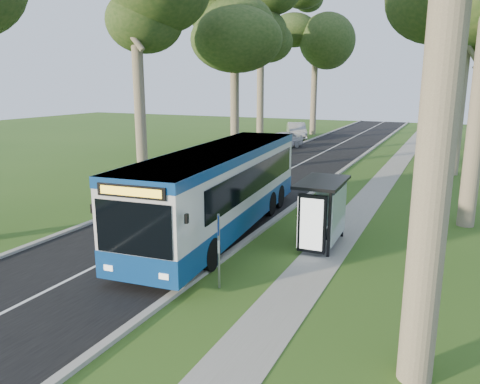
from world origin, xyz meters
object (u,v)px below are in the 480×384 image
(bus_stop_sign, at_px, (219,242))
(bus_shelter, at_px, (323,203))
(litter_bin, at_px, (324,206))
(car_silver, at_px, (296,131))
(car_white, at_px, (281,140))
(bus, at_px, (221,189))

(bus_stop_sign, distance_m, bus_shelter, 4.91)
(litter_bin, height_order, car_silver, car_silver)
(bus_stop_sign, distance_m, car_white, 30.25)
(litter_bin, distance_m, car_silver, 29.87)
(bus, height_order, car_silver, bus)
(bus, height_order, litter_bin, bus)
(bus_stop_sign, xyz_separation_m, litter_bin, (0.75, 8.81, -0.97))
(bus_stop_sign, bearing_deg, car_white, 83.22)
(bus, relative_size, car_silver, 2.50)
(litter_bin, bearing_deg, car_silver, 110.52)
(bus_stop_sign, xyz_separation_m, car_silver, (-9.72, 36.78, -0.57))
(litter_bin, distance_m, car_white, 22.25)
(car_silver, bearing_deg, car_white, -105.55)
(bus_stop_sign, height_order, bus_shelter, bus_shelter)
(bus_stop_sign, relative_size, litter_bin, 2.52)
(bus_shelter, xyz_separation_m, car_white, (-10.44, 24.42, -0.94))
(bus, relative_size, car_white, 2.83)
(bus, xyz_separation_m, car_silver, (-7.33, 31.99, -0.89))
(car_white, bearing_deg, litter_bin, -41.38)
(car_white, bearing_deg, bus_stop_sign, -49.75)
(bus, bearing_deg, car_silver, 97.91)
(bus, height_order, bus_stop_sign, bus)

